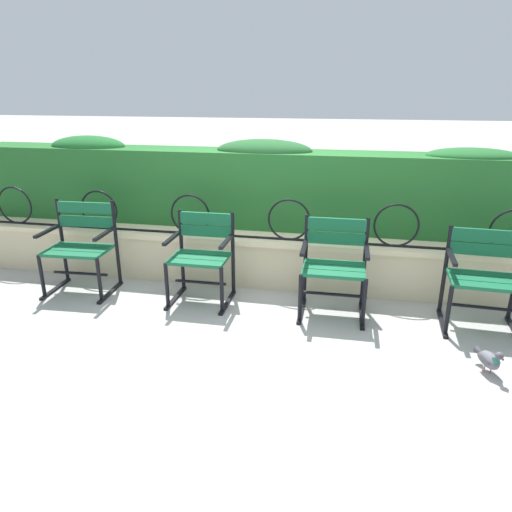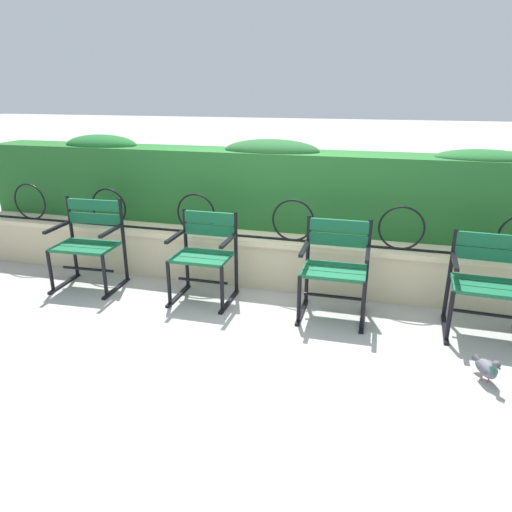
{
  "view_description": "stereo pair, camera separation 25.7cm",
  "coord_description": "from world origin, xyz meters",
  "px_view_note": "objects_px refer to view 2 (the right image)",
  "views": [
    {
      "loc": [
        0.77,
        -3.69,
        1.92
      ],
      "look_at": [
        0.0,
        0.07,
        0.55
      ],
      "focal_mm": 32.75,
      "sensor_mm": 36.0,
      "label": 1
    },
    {
      "loc": [
        1.02,
        -3.63,
        1.92
      ],
      "look_at": [
        0.0,
        0.07,
        0.55
      ],
      "focal_mm": 32.75,
      "sensor_mm": 36.0,
      "label": 2
    }
  ],
  "objects_px": {
    "park_chair_rightmost": "(490,281)",
    "park_chair_centre_left": "(205,253)",
    "park_chair_centre_right": "(335,266)",
    "pigeon_far_side": "(487,367)",
    "park_chair_leftmost": "(89,241)"
  },
  "relations": [
    {
      "from": "park_chair_centre_left",
      "to": "pigeon_far_side",
      "type": "xyz_separation_m",
      "value": [
        2.38,
        -0.81,
        -0.34
      ]
    },
    {
      "from": "park_chair_leftmost",
      "to": "park_chair_centre_left",
      "type": "distance_m",
      "value": 1.24
    },
    {
      "from": "park_chair_centre_left",
      "to": "park_chair_centre_right",
      "type": "height_order",
      "value": "park_chair_centre_right"
    },
    {
      "from": "park_chair_centre_right",
      "to": "pigeon_far_side",
      "type": "height_order",
      "value": "park_chair_centre_right"
    },
    {
      "from": "park_chair_rightmost",
      "to": "pigeon_far_side",
      "type": "xyz_separation_m",
      "value": [
        -0.1,
        -0.77,
        -0.35
      ]
    },
    {
      "from": "park_chair_leftmost",
      "to": "park_chair_centre_left",
      "type": "bearing_deg",
      "value": 0.86
    },
    {
      "from": "park_chair_centre_right",
      "to": "park_chair_rightmost",
      "type": "bearing_deg",
      "value": -0.72
    },
    {
      "from": "park_chair_rightmost",
      "to": "park_chair_centre_left",
      "type": "bearing_deg",
      "value": 179.02
    },
    {
      "from": "park_chair_leftmost",
      "to": "park_chair_rightmost",
      "type": "height_order",
      "value": "park_chair_leftmost"
    },
    {
      "from": "park_chair_centre_left",
      "to": "park_chair_centre_right",
      "type": "bearing_deg",
      "value": -1.25
    },
    {
      "from": "park_chair_rightmost",
      "to": "pigeon_far_side",
      "type": "distance_m",
      "value": 0.85
    },
    {
      "from": "park_chair_leftmost",
      "to": "park_chair_rightmost",
      "type": "distance_m",
      "value": 3.73
    },
    {
      "from": "park_chair_leftmost",
      "to": "park_chair_rightmost",
      "type": "relative_size",
      "value": 1.08
    },
    {
      "from": "park_chair_centre_right",
      "to": "pigeon_far_side",
      "type": "relative_size",
      "value": 3.0
    },
    {
      "from": "pigeon_far_side",
      "to": "park_chair_leftmost",
      "type": "bearing_deg",
      "value": 167.7
    }
  ]
}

